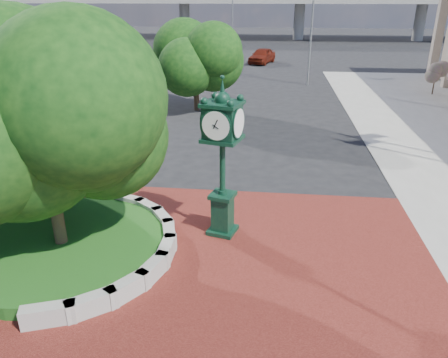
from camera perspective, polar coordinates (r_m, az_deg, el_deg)
ground at (r=12.91m, az=0.49°, el=-10.96°), size 200.00×200.00×0.00m
plaza at (r=12.08m, az=-0.02°, el=-13.51°), size 12.00×12.00×0.04m
planter_wall at (r=13.27m, az=-11.37°, el=-9.05°), size 2.96×6.77×0.54m
grass_bed at (r=14.13m, az=-20.34°, el=-8.35°), size 6.10×6.10×0.40m
tree_planter at (r=12.76m, az=-22.50°, el=5.37°), size 5.20×5.20×6.33m
tree_street at (r=29.38m, az=-3.74°, el=15.13°), size 4.40×4.40×5.45m
post_clock at (r=13.25m, az=-0.20°, el=3.38°), size 1.24×1.24×5.03m
parked_car at (r=51.51m, az=4.99°, el=15.75°), size 3.35×5.31×1.68m
street_lamp_near at (r=38.74m, az=11.81°, el=19.90°), size 2.09×0.30×9.31m
street_lamp_far at (r=54.38m, az=1.34°, el=20.57°), size 1.87×0.66×8.48m
shrub_far at (r=38.08m, az=25.92°, el=12.23°), size 1.20×1.20×2.20m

